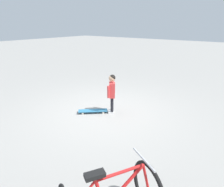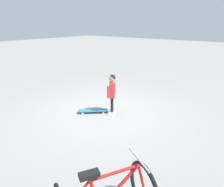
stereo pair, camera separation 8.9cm
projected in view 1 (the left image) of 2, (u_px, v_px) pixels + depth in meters
name	position (u px, v px, depth m)	size (l,w,h in m)	color
ground_plane	(105.00, 112.00, 5.51)	(50.00, 50.00, 0.00)	gray
child_person	(112.00, 90.00, 5.26)	(0.40, 0.27, 1.06)	black
skateboard	(93.00, 111.00, 5.44)	(0.67, 0.71, 0.07)	teal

